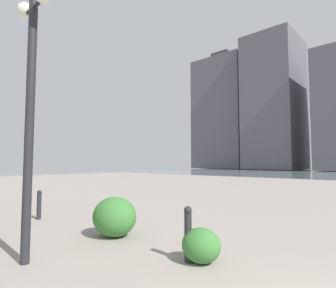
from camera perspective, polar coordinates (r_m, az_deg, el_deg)
The scene contains 7 objects.
building_annex at distance 73.77m, azimuth 21.40°, elevation 7.93°, with size 11.87×14.60×34.85m.
building_highrise at distance 80.62m, azimuth 11.41°, elevation 6.28°, with size 15.11×10.68×33.55m.
lamppost at distance 5.15m, azimuth -26.73°, elevation 11.29°, with size 0.98×0.28×4.43m.
bollard_near at distance 4.66m, azimuth 4.21°, elevation -18.02°, with size 0.13×0.13×0.89m.
bollard_mid at distance 8.71m, azimuth -25.34°, elevation -11.28°, with size 0.13×0.13×0.82m.
shrub_low at distance 4.69m, azimuth 6.93°, elevation -20.29°, with size 0.65×0.58×0.55m.
shrub_round at distance 6.23m, azimuth -11.11°, elevation -14.69°, with size 1.00×0.90×0.85m.
Camera 1 is at (0.47, 2.39, 1.60)m, focal length 29.16 mm.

